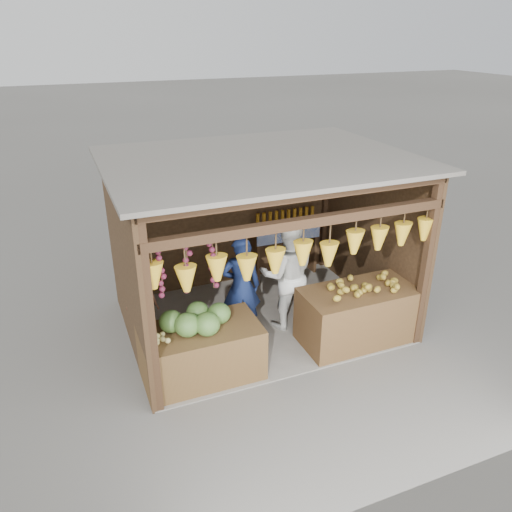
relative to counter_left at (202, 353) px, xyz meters
The scene contains 12 objects.
ground 1.65m from the counter_left, 39.08° to the left, with size 80.00×80.00×0.00m, color #514F49.
stall_structure 2.02m from the counter_left, 38.64° to the left, with size 4.30×3.30×2.66m.
back_shelf 3.29m from the counter_left, 44.99° to the left, with size 1.25×0.32×1.32m.
counter_left is the anchor object (origin of this frame).
counter_right 2.39m from the counter_left, ahead, with size 1.69×0.85×0.85m, color #493018.
stool 1.16m from the counter_left, 121.17° to the left, with size 0.31×0.31×0.29m, color black.
man_standing 1.26m from the counter_left, 42.78° to the left, with size 0.58×0.38×1.59m, color #14214B.
woman_standing 1.84m from the counter_left, 24.85° to the left, with size 0.87×0.67×1.78m, color silver.
vendor_seated 1.20m from the counter_left, 121.17° to the left, with size 0.48×0.31×0.98m, color #552F22.
melon_pile 0.54m from the counter_left, 169.12° to the left, with size 1.00×0.50×0.32m, color #164A13, non-canonical shape.
tanfruit_pile 0.74m from the counter_left, behind, with size 0.34×0.40×0.13m, color #9E9249, non-canonical shape.
mango_pile 2.50m from the counter_left, ahead, with size 1.40×0.64×0.22m, color #BF6019, non-canonical shape.
Camera 1 is at (-2.64, -6.36, 4.31)m, focal length 35.00 mm.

